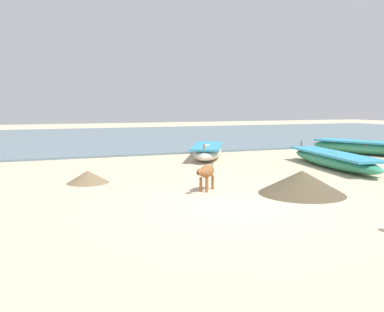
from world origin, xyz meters
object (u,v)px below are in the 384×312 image
Objects in this scene: fishing_boat_1 at (207,151)px; calf_near_brown at (206,172)px; fishing_boat_3 at (363,147)px; fishing_boat_4 at (333,159)px.

calf_near_brown is (-2.40, -5.51, 0.16)m from fishing_boat_1.
calf_near_brown is at bearing -88.41° from fishing_boat_3.
fishing_boat_1 is 6.01m from calf_near_brown.
calf_near_brown is at bearing 3.62° from fishing_boat_1.
fishing_boat_1 is 0.77× the size of fishing_boat_4.
fishing_boat_3 is 4.54m from fishing_boat_4.
fishing_boat_1 reaches higher than calf_near_brown.
calf_near_brown is (-5.31, -1.84, 0.17)m from fishing_boat_4.
fishing_boat_4 reaches higher than calf_near_brown.
fishing_boat_4 is 5.62m from calf_near_brown.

